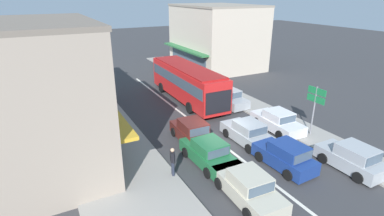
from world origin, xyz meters
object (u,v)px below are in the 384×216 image
at_px(traffic_light_downstreet, 102,61).
at_px(directional_road_sign, 316,100).
at_px(pedestrian_with_handbag_near, 110,93).
at_px(sedan_queue_gap_filler, 248,187).
at_px(parked_hatchback_kerb_front, 352,158).
at_px(sedan_behind_bus_near, 209,153).
at_px(hatchback_adjacent_lane_trail, 285,156).
at_px(parked_wagon_kerb_rear, 197,81).
at_px(city_bus, 187,81).
at_px(hatchback_behind_bus_mid, 192,131).
at_px(sedan_queue_far_back, 248,133).
at_px(pedestrian_browsing_midblock, 173,160).
at_px(parked_sedan_kerb_third, 228,98).
at_px(parked_sedan_kerb_second, 277,121).

height_order(traffic_light_downstreet, directional_road_sign, traffic_light_downstreet).
height_order(traffic_light_downstreet, pedestrian_with_handbag_near, traffic_light_downstreet).
bearing_deg(sedan_queue_gap_filler, traffic_light_downstreet, 95.46).
bearing_deg(parked_hatchback_kerb_front, directional_road_sign, 71.87).
xyz_separation_m(sedan_queue_gap_filler, sedan_behind_bus_near, (-0.00, 3.67, 0.00)).
height_order(hatchback_adjacent_lane_trail, parked_wagon_kerb_rear, parked_wagon_kerb_rear).
bearing_deg(city_bus, sedan_queue_gap_filler, -105.36).
relative_size(hatchback_behind_bus_mid, parked_hatchback_kerb_front, 1.01).
distance_m(sedan_queue_gap_filler, sedan_queue_far_back, 5.99).
xyz_separation_m(city_bus, pedestrian_browsing_midblock, (-6.30, -10.69, -0.81)).
bearing_deg(pedestrian_with_handbag_near, sedan_queue_far_back, -61.17).
distance_m(parked_wagon_kerb_rear, directional_road_sign, 13.71).
bearing_deg(sedan_behind_bus_near, parked_hatchback_kerb_front, -32.37).
relative_size(hatchback_behind_bus_mid, parked_sedan_kerb_third, 0.88).
xyz_separation_m(city_bus, sedan_queue_gap_filler, (-3.86, -14.05, -1.22)).
distance_m(hatchback_adjacent_lane_trail, parked_sedan_kerb_second, 5.08).
bearing_deg(traffic_light_downstreet, sedan_behind_bus_near, -83.44).
distance_m(sedan_queue_far_back, directional_road_sign, 5.05).
distance_m(hatchback_behind_bus_mid, pedestrian_with_handbag_near, 10.11).
xyz_separation_m(sedan_queue_far_back, hatchback_adjacent_lane_trail, (-0.02, -3.43, 0.05)).
bearing_deg(sedan_queue_far_back, pedestrian_browsing_midblock, -167.25).
height_order(sedan_queue_far_back, traffic_light_downstreet, traffic_light_downstreet).
xyz_separation_m(city_bus, parked_sedan_kerb_third, (2.63, -2.78, -1.22)).
bearing_deg(parked_sedan_kerb_third, directional_road_sign, -78.42).
relative_size(sedan_queue_far_back, sedan_behind_bus_near, 0.99).
bearing_deg(sedan_queue_far_back, pedestrian_with_handbag_near, 118.83).
xyz_separation_m(sedan_behind_bus_near, pedestrian_browsing_midblock, (-2.44, -0.31, 0.40)).
height_order(hatchback_adjacent_lane_trail, pedestrian_browsing_midblock, pedestrian_browsing_midblock).
xyz_separation_m(parked_sedan_kerb_second, parked_wagon_kerb_rear, (-0.27, 11.59, 0.08)).
relative_size(parked_hatchback_kerb_front, directional_road_sign, 1.03).
bearing_deg(traffic_light_downstreet, pedestrian_with_handbag_near, -96.49).
bearing_deg(directional_road_sign, parked_sedan_kerb_third, 101.58).
height_order(sedan_queue_far_back, pedestrian_browsing_midblock, pedestrian_browsing_midblock).
relative_size(sedan_queue_gap_filler, parked_hatchback_kerb_front, 1.15).
xyz_separation_m(city_bus, pedestrian_with_handbag_near, (-6.54, 2.20, -0.81)).
bearing_deg(city_bus, traffic_light_downstreet, 128.04).
relative_size(hatchback_adjacent_lane_trail, pedestrian_browsing_midblock, 2.32).
bearing_deg(pedestrian_with_handbag_near, parked_sedan_kerb_second, -49.22).
height_order(parked_sedan_kerb_second, directional_road_sign, directional_road_sign).
distance_m(hatchback_behind_bus_mid, parked_sedan_kerb_third, 7.64).
xyz_separation_m(hatchback_behind_bus_mid, parked_sedan_kerb_second, (6.34, -1.31, -0.05)).
bearing_deg(parked_hatchback_kerb_front, parked_wagon_kerb_rear, 90.94).
bearing_deg(pedestrian_browsing_midblock, sedan_queue_gap_filler, -53.98).
height_order(sedan_behind_bus_near, parked_sedan_kerb_second, same).
bearing_deg(sedan_queue_far_back, hatchback_adjacent_lane_trail, -90.35).
distance_m(sedan_queue_far_back, hatchback_adjacent_lane_trail, 3.43).
bearing_deg(traffic_light_downstreet, city_bus, -51.96).
bearing_deg(city_bus, pedestrian_browsing_midblock, -120.51).
height_order(sedan_queue_gap_filler, pedestrian_with_handbag_near, pedestrian_with_handbag_near).
xyz_separation_m(parked_sedan_kerb_second, directional_road_sign, (1.34, -1.89, 2.04)).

